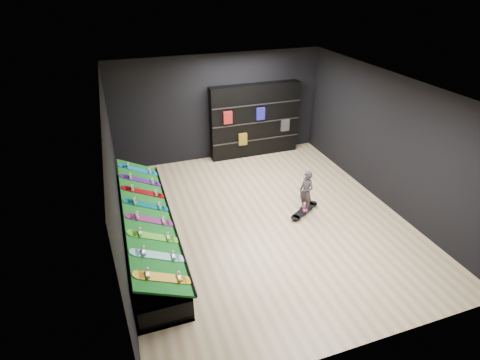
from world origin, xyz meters
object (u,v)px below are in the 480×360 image
object	(u,v)px
back_shelving	(255,120)
floor_skateboard	(304,212)
child	(306,199)
display_rack	(148,233)

from	to	relation	value
back_shelving	floor_skateboard	size ratio (longest dim) A/B	2.72
floor_skateboard	child	size ratio (longest dim) A/B	1.66
back_shelving	display_rack	bearing A→B (deg)	-137.10
floor_skateboard	child	world-z (taller)	child
display_rack	floor_skateboard	xyz separation A→B (m)	(3.53, -0.08, -0.21)
back_shelving	child	xyz separation A→B (m)	(-0.04, -3.40, -0.68)
floor_skateboard	child	xyz separation A→B (m)	(0.00, 0.00, 0.35)
display_rack	floor_skateboard	bearing A→B (deg)	-1.22
child	display_rack	bearing A→B (deg)	-108.29
display_rack	child	bearing A→B (deg)	-1.22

